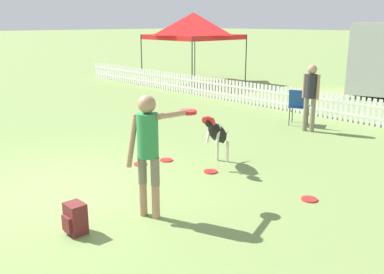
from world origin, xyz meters
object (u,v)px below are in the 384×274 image
Objects in this scene: frisbee_near_handler at (140,164)px; frisbee_far_scatter at (210,171)px; leaping_dog at (217,133)px; frisbee_midfield at (309,199)px; folding_chair_blue_left at (299,104)px; handler_person at (150,142)px; backpack_on_grass at (75,219)px; canopy_tent_main at (194,26)px; spectator_standing at (311,92)px; frisbee_near_dog at (166,160)px.

frisbee_far_scatter is (1.19, 0.65, 0.00)m from frisbee_near_handler.
leaping_dog reaches higher than frisbee_midfield.
frisbee_far_scatter is 4.29m from folding_chair_blue_left.
handler_person reaches higher than folding_chair_blue_left.
handler_person is at bearing 82.19° from folding_chair_blue_left.
handler_person is 2.58m from frisbee_midfield.
leaping_dog reaches higher than folding_chair_blue_left.
frisbee_far_scatter is at bearing 98.13° from backpack_on_grass.
canopy_tent_main reaches higher than frisbee_near_handler.
leaping_dog is 0.33× the size of canopy_tent_main.
spectator_standing is at bearing 122.25° from frisbee_midfield.
frisbee_midfield is 1.87m from frisbee_far_scatter.
folding_chair_blue_left reaches higher than frisbee_far_scatter.
frisbee_near_handler is 0.15× the size of spectator_standing.
frisbee_near_handler is 3.17m from frisbee_midfield.
spectator_standing reaches higher than frisbee_far_scatter.
leaping_dog is at bearing 100.40° from backpack_on_grass.
frisbee_near_handler is at bearing -164.35° from frisbee_midfield.
frisbee_far_scatter is (0.18, -0.34, -0.61)m from leaping_dog.
frisbee_near_handler is 0.53m from frisbee_near_dog.
frisbee_midfield is 4.38m from spectator_standing.
frisbee_midfield is (3.05, 0.85, 0.00)m from frisbee_near_handler.
frisbee_near_handler is at bearing -107.05° from frisbee_near_dog.
leaping_dog is 4.33× the size of frisbee_far_scatter.
frisbee_near_dog is at bearing -46.35° from canopy_tent_main.
frisbee_midfield is 0.15× the size of spectator_standing.
spectator_standing reaches higher than folding_chair_blue_left.
leaping_dog is at bearing 176.12° from frisbee_midfield.
frisbee_midfield is 1.00× the size of frisbee_far_scatter.
frisbee_near_dog is 4.13m from spectator_standing.
frisbee_near_dog is at bearing 9.01° from leaping_dog.
canopy_tent_main is 8.96m from spectator_standing.
canopy_tent_main is at bearing 113.06° from handler_person.
canopy_tent_main reaches higher than frisbee_midfield.
folding_chair_blue_left is 0.29× the size of canopy_tent_main.
leaping_dog is 4.33× the size of frisbee_near_handler.
frisbee_midfield is (1.21, 2.04, -1.04)m from handler_person.
spectator_standing is (-1.08, 5.65, -0.08)m from handler_person.
frisbee_midfield is 0.26× the size of folding_chair_blue_left.
canopy_tent_main is at bearing 130.23° from backpack_on_grass.
frisbee_near_dog is (-0.85, -0.49, -0.61)m from leaping_dog.
handler_person is 13.16m from canopy_tent_main.
frisbee_midfield is at bearing 112.54° from spectator_standing.
leaping_dog is at bearing -41.35° from canopy_tent_main.
handler_person is 2.37m from leaping_dog.
canopy_tent_main reaches higher than leaping_dog.
leaping_dog is at bearing 84.27° from spectator_standing.
frisbee_midfield is at bearing -35.71° from canopy_tent_main.
frisbee_far_scatter is (1.03, 0.15, 0.00)m from frisbee_near_dog.
backpack_on_grass is (1.59, -2.19, 0.19)m from frisbee_near_handler.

